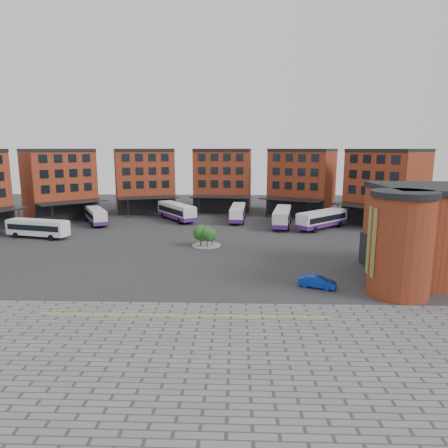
{
  "coord_description": "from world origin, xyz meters",
  "views": [
    {
      "loc": [
        6.66,
        -47.25,
        14.69
      ],
      "look_at": [
        4.81,
        8.87,
        4.0
      ],
      "focal_mm": 32.0,
      "sensor_mm": 36.0,
      "label": 1
    }
  ],
  "objects_px": {
    "bus_b": "(96,215)",
    "bus_e": "(282,217)",
    "tree_island": "(205,235)",
    "bus_c": "(177,211)",
    "blue_car": "(317,282)",
    "bus_a": "(38,227)",
    "bus_f": "(322,219)",
    "bus_d": "(238,213)"
  },
  "relations": [
    {
      "from": "bus_e",
      "to": "bus_f",
      "type": "height_order",
      "value": "bus_e"
    },
    {
      "from": "bus_e",
      "to": "bus_f",
      "type": "distance_m",
      "value": 7.44
    },
    {
      "from": "bus_c",
      "to": "blue_car",
      "type": "height_order",
      "value": "bus_c"
    },
    {
      "from": "bus_a",
      "to": "bus_b",
      "type": "distance_m",
      "value": 13.78
    },
    {
      "from": "bus_b",
      "to": "blue_car",
      "type": "distance_m",
      "value": 50.92
    },
    {
      "from": "bus_c",
      "to": "bus_e",
      "type": "height_order",
      "value": "bus_c"
    },
    {
      "from": "bus_e",
      "to": "bus_b",
      "type": "bearing_deg",
      "value": -172.26
    },
    {
      "from": "bus_e",
      "to": "bus_c",
      "type": "bearing_deg",
      "value": 174.85
    },
    {
      "from": "bus_a",
      "to": "bus_d",
      "type": "relative_size",
      "value": 0.96
    },
    {
      "from": "bus_a",
      "to": "bus_d",
      "type": "height_order",
      "value": "bus_d"
    },
    {
      "from": "bus_b",
      "to": "bus_c",
      "type": "bearing_deg",
      "value": -13.46
    },
    {
      "from": "bus_a",
      "to": "bus_e",
      "type": "xyz_separation_m",
      "value": [
        41.63,
        11.27,
        0.05
      ]
    },
    {
      "from": "bus_d",
      "to": "bus_f",
      "type": "xyz_separation_m",
      "value": [
        15.58,
        -7.5,
        0.1
      ]
    },
    {
      "from": "tree_island",
      "to": "bus_e",
      "type": "xyz_separation_m",
      "value": [
        13.35,
        16.38,
        0.01
      ]
    },
    {
      "from": "tree_island",
      "to": "bus_f",
      "type": "xyz_separation_m",
      "value": [
        20.49,
        14.27,
        -0.01
      ]
    },
    {
      "from": "tree_island",
      "to": "bus_d",
      "type": "bearing_deg",
      "value": 77.29
    },
    {
      "from": "tree_island",
      "to": "bus_b",
      "type": "relative_size",
      "value": 0.4
    },
    {
      "from": "bus_f",
      "to": "bus_c",
      "type": "bearing_deg",
      "value": -148.1
    },
    {
      "from": "tree_island",
      "to": "bus_e",
      "type": "relative_size",
      "value": 0.35
    },
    {
      "from": "tree_island",
      "to": "blue_car",
      "type": "relative_size",
      "value": 1.11
    },
    {
      "from": "bus_f",
      "to": "blue_car",
      "type": "distance_m",
      "value": 32.71
    },
    {
      "from": "bus_b",
      "to": "bus_e",
      "type": "relative_size",
      "value": 0.88
    },
    {
      "from": "bus_e",
      "to": "bus_d",
      "type": "bearing_deg",
      "value": 157.5
    },
    {
      "from": "bus_b",
      "to": "bus_e",
      "type": "bearing_deg",
      "value": -31.22
    },
    {
      "from": "tree_island",
      "to": "bus_b",
      "type": "height_order",
      "value": "tree_island"
    },
    {
      "from": "bus_a",
      "to": "bus_b",
      "type": "xyz_separation_m",
      "value": [
        5.22,
        12.75,
        -0.1
      ]
    },
    {
      "from": "bus_e",
      "to": "blue_car",
      "type": "distance_m",
      "value": 34.05
    },
    {
      "from": "tree_island",
      "to": "bus_b",
      "type": "distance_m",
      "value": 29.17
    },
    {
      "from": "bus_c",
      "to": "blue_car",
      "type": "bearing_deg",
      "value": -96.54
    },
    {
      "from": "bus_c",
      "to": "tree_island",
      "type": "bearing_deg",
      "value": -105.31
    },
    {
      "from": "tree_island",
      "to": "bus_c",
      "type": "height_order",
      "value": "bus_c"
    },
    {
      "from": "bus_a",
      "to": "bus_f",
      "type": "xyz_separation_m",
      "value": [
        48.77,
        9.16,
        0.03
      ]
    },
    {
      "from": "tree_island",
      "to": "blue_car",
      "type": "height_order",
      "value": "tree_island"
    },
    {
      "from": "bus_d",
      "to": "bus_f",
      "type": "distance_m",
      "value": 17.29
    },
    {
      "from": "bus_d",
      "to": "bus_a",
      "type": "bearing_deg",
      "value": -149.89
    },
    {
      "from": "bus_c",
      "to": "bus_d",
      "type": "xyz_separation_m",
      "value": [
        12.6,
        -0.33,
        -0.16
      ]
    },
    {
      "from": "tree_island",
      "to": "bus_a",
      "type": "bearing_deg",
      "value": 169.76
    },
    {
      "from": "tree_island",
      "to": "bus_c",
      "type": "xyz_separation_m",
      "value": [
        -7.69,
        22.11,
        0.05
      ]
    },
    {
      "from": "bus_a",
      "to": "bus_e",
      "type": "bearing_deg",
      "value": -60.96
    },
    {
      "from": "bus_e",
      "to": "blue_car",
      "type": "xyz_separation_m",
      "value": [
        0.06,
        -34.02,
        -1.21
      ]
    },
    {
      "from": "tree_island",
      "to": "blue_car",
      "type": "xyz_separation_m",
      "value": [
        13.41,
        -17.65,
        -1.2
      ]
    },
    {
      "from": "bus_f",
      "to": "blue_car",
      "type": "relative_size",
      "value": 2.72
    }
  ]
}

